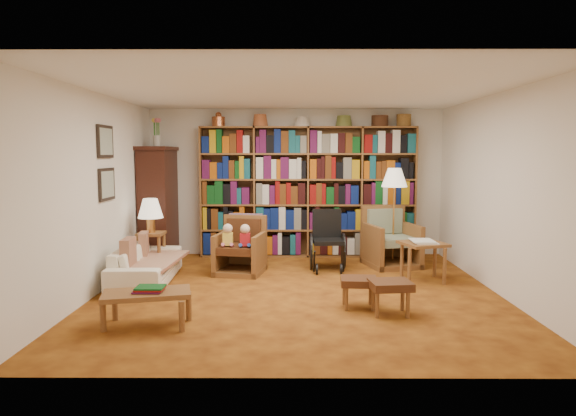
{
  "coord_description": "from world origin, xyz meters",
  "views": [
    {
      "loc": [
        -0.09,
        -6.34,
        1.74
      ],
      "look_at": [
        -0.13,
        0.6,
        1.01
      ],
      "focal_mm": 32.0,
      "sensor_mm": 36.0,
      "label": 1
    }
  ],
  "objects_px": {
    "floor_lamp": "(394,181)",
    "footstool_a": "(359,283)",
    "side_table_papers": "(423,248)",
    "footstool_b": "(390,287)",
    "coffee_table": "(147,296)",
    "sofa": "(146,264)",
    "armchair_leather": "(240,249)",
    "wheelchair": "(327,242)",
    "side_table_lamp": "(151,243)",
    "armchair_sage": "(390,243)"
  },
  "relations": [
    {
      "from": "sofa",
      "to": "side_table_papers",
      "type": "bearing_deg",
      "value": -90.88
    },
    {
      "from": "armchair_leather",
      "to": "wheelchair",
      "type": "relative_size",
      "value": 0.93
    },
    {
      "from": "sofa",
      "to": "floor_lamp",
      "type": "bearing_deg",
      "value": -74.36
    },
    {
      "from": "side_table_papers",
      "to": "coffee_table",
      "type": "distance_m",
      "value": 3.79
    },
    {
      "from": "footstool_a",
      "to": "coffee_table",
      "type": "xyz_separation_m",
      "value": [
        -2.23,
        -0.64,
        0.03
      ]
    },
    {
      "from": "armchair_leather",
      "to": "wheelchair",
      "type": "distance_m",
      "value": 1.31
    },
    {
      "from": "armchair_leather",
      "to": "floor_lamp",
      "type": "distance_m",
      "value": 2.62
    },
    {
      "from": "wheelchair",
      "to": "side_table_lamp",
      "type": "bearing_deg",
      "value": -175.83
    },
    {
      "from": "footstool_b",
      "to": "coffee_table",
      "type": "relative_size",
      "value": 0.5
    },
    {
      "from": "armchair_leather",
      "to": "side_table_papers",
      "type": "xyz_separation_m",
      "value": [
        2.56,
        -0.5,
        0.11
      ]
    },
    {
      "from": "armchair_sage",
      "to": "coffee_table",
      "type": "distance_m",
      "value": 4.2
    },
    {
      "from": "sofa",
      "to": "floor_lamp",
      "type": "distance_m",
      "value": 3.92
    },
    {
      "from": "wheelchair",
      "to": "footstool_a",
      "type": "xyz_separation_m",
      "value": [
        0.22,
        -1.97,
        -0.13
      ]
    },
    {
      "from": "floor_lamp",
      "to": "coffee_table",
      "type": "xyz_separation_m",
      "value": [
        -3.08,
        -2.97,
        -1.0
      ]
    },
    {
      "from": "coffee_table",
      "to": "wheelchair",
      "type": "bearing_deg",
      "value": 52.32
    },
    {
      "from": "side_table_lamp",
      "to": "armchair_sage",
      "type": "xyz_separation_m",
      "value": [
        3.63,
        0.5,
        -0.07
      ]
    },
    {
      "from": "wheelchair",
      "to": "footstool_a",
      "type": "bearing_deg",
      "value": -83.66
    },
    {
      "from": "floor_lamp",
      "to": "armchair_sage",
      "type": "bearing_deg",
      "value": -133.92
    },
    {
      "from": "armchair_leather",
      "to": "footstool_b",
      "type": "xyz_separation_m",
      "value": [
        1.83,
        -2.01,
        -0.05
      ]
    },
    {
      "from": "armchair_sage",
      "to": "side_table_papers",
      "type": "relative_size",
      "value": 1.38
    },
    {
      "from": "footstool_a",
      "to": "side_table_lamp",
      "type": "bearing_deg",
      "value": 147.93
    },
    {
      "from": "wheelchair",
      "to": "floor_lamp",
      "type": "xyz_separation_m",
      "value": [
        1.07,
        0.37,
        0.9
      ]
    },
    {
      "from": "armchair_leather",
      "to": "armchair_sage",
      "type": "height_order",
      "value": "armchair_sage"
    },
    {
      "from": "footstool_a",
      "to": "floor_lamp",
      "type": "bearing_deg",
      "value": 70.02
    },
    {
      "from": "armchair_sage",
      "to": "footstool_a",
      "type": "distance_m",
      "value": 2.42
    },
    {
      "from": "footstool_a",
      "to": "wheelchair",
      "type": "bearing_deg",
      "value": 96.34
    },
    {
      "from": "wheelchair",
      "to": "side_table_papers",
      "type": "relative_size",
      "value": 1.33
    },
    {
      "from": "floor_lamp",
      "to": "footstool_a",
      "type": "relative_size",
      "value": 3.57
    },
    {
      "from": "side_table_lamp",
      "to": "side_table_papers",
      "type": "xyz_separation_m",
      "value": [
        3.88,
        -0.51,
        0.03
      ]
    },
    {
      "from": "armchair_leather",
      "to": "footstool_a",
      "type": "xyz_separation_m",
      "value": [
        1.52,
        -1.77,
        -0.07
      ]
    },
    {
      "from": "armchair_leather",
      "to": "floor_lamp",
      "type": "relative_size",
      "value": 0.55
    },
    {
      "from": "floor_lamp",
      "to": "side_table_papers",
      "type": "distance_m",
      "value": 1.38
    },
    {
      "from": "armchair_sage",
      "to": "floor_lamp",
      "type": "bearing_deg",
      "value": 46.08
    },
    {
      "from": "wheelchair",
      "to": "coffee_table",
      "type": "bearing_deg",
      "value": -127.68
    },
    {
      "from": "side_table_lamp",
      "to": "footstool_b",
      "type": "bearing_deg",
      "value": -32.69
    },
    {
      "from": "side_table_papers",
      "to": "footstool_a",
      "type": "height_order",
      "value": "side_table_papers"
    },
    {
      "from": "footstool_b",
      "to": "coffee_table",
      "type": "distance_m",
      "value": 2.57
    },
    {
      "from": "footstool_a",
      "to": "footstool_b",
      "type": "distance_m",
      "value": 0.39
    },
    {
      "from": "sofa",
      "to": "side_table_lamp",
      "type": "height_order",
      "value": "side_table_lamp"
    },
    {
      "from": "footstool_b",
      "to": "coffee_table",
      "type": "xyz_separation_m",
      "value": [
        -2.54,
        -0.4,
        0.01
      ]
    },
    {
      "from": "side_table_lamp",
      "to": "side_table_papers",
      "type": "distance_m",
      "value": 3.91
    },
    {
      "from": "armchair_sage",
      "to": "side_table_papers",
      "type": "xyz_separation_m",
      "value": [
        0.25,
        -1.01,
        0.1
      ]
    },
    {
      "from": "footstool_a",
      "to": "footstool_b",
      "type": "bearing_deg",
      "value": -37.91
    },
    {
      "from": "armchair_leather",
      "to": "coffee_table",
      "type": "height_order",
      "value": "armchair_leather"
    },
    {
      "from": "sofa",
      "to": "armchair_leather",
      "type": "height_order",
      "value": "armchair_leather"
    },
    {
      "from": "floor_lamp",
      "to": "side_table_lamp",
      "type": "bearing_deg",
      "value": -171.4
    },
    {
      "from": "sofa",
      "to": "side_table_lamp",
      "type": "relative_size",
      "value": 2.92
    },
    {
      "from": "armchair_leather",
      "to": "side_table_papers",
      "type": "relative_size",
      "value": 1.24
    },
    {
      "from": "side_table_lamp",
      "to": "armchair_sage",
      "type": "height_order",
      "value": "armchair_sage"
    },
    {
      "from": "floor_lamp",
      "to": "side_table_papers",
      "type": "xyz_separation_m",
      "value": [
        0.2,
        -1.07,
        -0.86
      ]
    }
  ]
}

